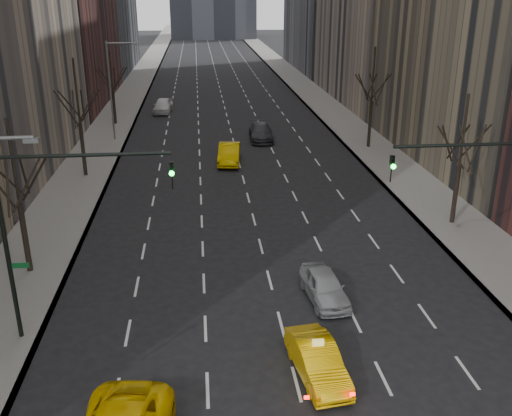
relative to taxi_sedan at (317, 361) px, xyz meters
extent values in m
cube|color=slate|center=(-13.07, 61.60, -0.60)|extent=(4.50, 320.00, 0.15)
cube|color=slate|center=(11.43, 61.60, -0.60)|extent=(4.50, 320.00, 0.15)
cylinder|color=black|center=(-12.82, 9.60, 1.26)|extent=(0.28, 0.28, 3.57)
cylinder|color=black|center=(-12.82, 9.60, 5.17)|extent=(0.16, 0.16, 4.25)
cylinder|color=black|center=(-12.68, 10.45, 4.28)|extent=(0.42, 1.80, 2.52)
cylinder|color=black|center=(-12.02, 9.89, 4.28)|extent=(1.74, 0.72, 2.52)
cylinder|color=black|center=(-12.17, 9.05, 4.28)|extent=(1.46, 1.25, 2.52)
cylinder|color=black|center=(-12.97, 8.75, 4.28)|extent=(0.42, 1.80, 2.52)
cylinder|color=black|center=(-13.48, 10.15, 4.28)|extent=(1.46, 1.25, 2.52)
cylinder|color=black|center=(-12.82, 25.60, 1.47)|extent=(0.28, 0.28, 3.99)
cylinder|color=black|center=(-12.82, 25.60, 5.84)|extent=(0.16, 0.16, 4.75)
cylinder|color=black|center=(-12.68, 26.45, 4.70)|extent=(0.42, 1.80, 2.52)
cylinder|color=black|center=(-12.02, 25.89, 4.70)|extent=(1.74, 0.72, 2.52)
cylinder|color=black|center=(-12.17, 25.05, 4.70)|extent=(1.46, 1.25, 2.52)
cylinder|color=black|center=(-12.97, 24.75, 4.70)|extent=(0.42, 1.80, 2.52)
cylinder|color=black|center=(-13.63, 25.31, 4.70)|extent=(1.74, 0.72, 2.52)
cylinder|color=black|center=(-13.48, 26.15, 4.70)|extent=(1.46, 1.25, 2.52)
cylinder|color=black|center=(-12.82, 43.60, 1.16)|extent=(0.28, 0.28, 3.36)
cylinder|color=black|center=(-12.82, 43.60, 4.84)|extent=(0.16, 0.16, 4.00)
cylinder|color=black|center=(-12.68, 44.45, 4.07)|extent=(0.42, 1.80, 2.52)
cylinder|color=black|center=(-12.02, 43.89, 4.07)|extent=(1.74, 0.72, 2.52)
cylinder|color=black|center=(-12.17, 43.05, 4.07)|extent=(1.46, 1.25, 2.52)
cylinder|color=black|center=(-12.97, 42.75, 4.07)|extent=(0.42, 1.80, 2.52)
cylinder|color=black|center=(-13.63, 43.31, 4.07)|extent=(1.74, 0.72, 2.52)
cylinder|color=black|center=(-13.48, 44.15, 4.07)|extent=(1.46, 1.25, 2.52)
cylinder|color=black|center=(11.18, 13.60, 1.26)|extent=(0.28, 0.28, 3.57)
cylinder|color=black|center=(11.18, 13.60, 5.17)|extent=(0.16, 0.16, 4.25)
cylinder|color=black|center=(11.32, 14.45, 4.28)|extent=(0.42, 1.80, 2.52)
cylinder|color=black|center=(11.98, 13.89, 4.28)|extent=(1.74, 0.72, 2.52)
cylinder|color=black|center=(11.83, 13.05, 4.28)|extent=(1.46, 1.25, 2.52)
cylinder|color=black|center=(11.03, 12.75, 4.28)|extent=(0.42, 1.80, 2.52)
cylinder|color=black|center=(10.37, 13.31, 4.28)|extent=(1.74, 0.72, 2.52)
cylinder|color=black|center=(10.52, 14.15, 4.28)|extent=(1.46, 1.25, 2.52)
cylinder|color=black|center=(11.18, 31.60, 1.47)|extent=(0.28, 0.28, 3.99)
cylinder|color=black|center=(11.18, 31.60, 5.84)|extent=(0.16, 0.16, 4.75)
cylinder|color=black|center=(11.32, 32.45, 4.70)|extent=(0.42, 1.80, 2.52)
cylinder|color=black|center=(11.98, 31.89, 4.70)|extent=(1.74, 0.72, 2.52)
cylinder|color=black|center=(11.83, 31.05, 4.70)|extent=(1.46, 1.25, 2.52)
cylinder|color=black|center=(11.03, 30.75, 4.70)|extent=(0.42, 1.80, 2.52)
cylinder|color=black|center=(10.37, 31.31, 4.70)|extent=(1.74, 0.72, 2.52)
cylinder|color=black|center=(10.52, 32.15, 4.70)|extent=(1.46, 1.25, 2.52)
cylinder|color=black|center=(-11.62, 3.60, 3.48)|extent=(0.18, 0.18, 8.00)
cylinder|color=black|center=(-8.37, 3.60, 7.08)|extent=(6.50, 0.14, 0.14)
imported|color=black|center=(-5.12, 3.60, 6.18)|extent=(0.18, 0.22, 1.10)
sphere|color=#0CFF33|center=(-5.12, 3.42, 6.33)|extent=(0.20, 0.20, 0.20)
cube|color=#0C5926|center=(-11.22, 3.60, 2.68)|extent=(0.70, 0.04, 0.22)
cylinder|color=black|center=(6.73, 3.60, 7.08)|extent=(6.50, 0.14, 0.14)
imported|color=black|center=(3.48, 3.60, 6.18)|extent=(0.18, 0.22, 1.10)
sphere|color=#0CFF33|center=(3.48, 3.42, 6.33)|extent=(0.20, 0.20, 0.20)
cube|color=slate|center=(-9.52, 1.60, 8.18)|extent=(0.50, 0.22, 0.15)
cylinder|color=slate|center=(-12.02, 36.60, 3.98)|extent=(0.16, 0.16, 9.00)
cylinder|color=slate|center=(-10.72, 36.60, 8.28)|extent=(2.60, 0.14, 0.14)
cube|color=slate|center=(-9.52, 36.60, 8.18)|extent=(0.50, 0.22, 0.15)
imported|color=#FFBC05|center=(0.00, 0.00, 0.00)|extent=(1.95, 4.23, 1.34)
imported|color=#9EA2A6|center=(1.45, 5.49, 0.01)|extent=(1.98, 4.14, 1.36)
imported|color=#E4B604|center=(-1.62, 28.16, 0.13)|extent=(2.20, 5.02, 1.60)
imported|color=#313136|center=(1.81, 35.53, 0.09)|extent=(2.31, 5.35, 1.53)
imported|color=silver|center=(-8.10, 49.45, 0.15)|extent=(2.32, 4.98, 1.65)
camera|label=1|loc=(-4.04, -17.27, 12.82)|focal=40.00mm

